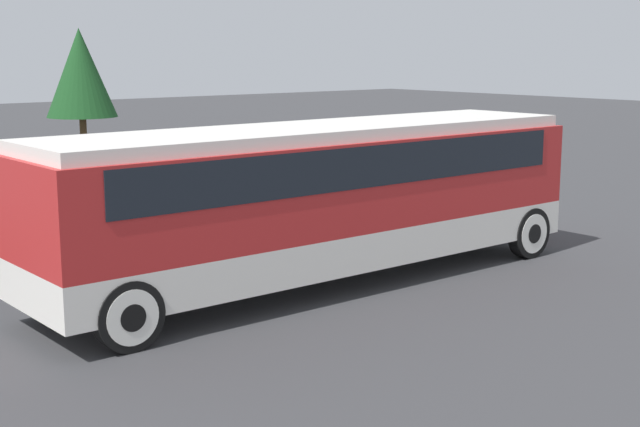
# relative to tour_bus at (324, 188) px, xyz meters

# --- Properties ---
(ground_plane) EXTENTS (120.00, 120.00, 0.00)m
(ground_plane) POSITION_rel_tour_bus_xyz_m (-0.10, 0.00, -1.80)
(ground_plane) COLOR #38383A
(tour_bus) EXTENTS (11.25, 2.68, 2.98)m
(tour_bus) POSITION_rel_tour_bus_xyz_m (0.00, 0.00, 0.00)
(tour_bus) COLOR silver
(tour_bus) RESTS_ON ground_plane
(parked_car_mid) EXTENTS (4.18, 1.83, 1.31)m
(parked_car_mid) POSITION_rel_tour_bus_xyz_m (-0.88, 9.11, -1.14)
(parked_car_mid) COLOR black
(parked_car_mid) RESTS_ON ground_plane
(tree_left) EXTENTS (2.81, 2.81, 5.19)m
(tree_left) POSITION_rel_tour_bus_xyz_m (5.13, 21.39, 1.61)
(tree_left) COLOR brown
(tree_left) RESTS_ON ground_plane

